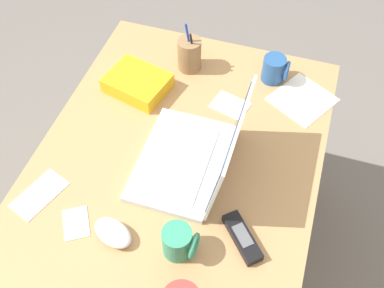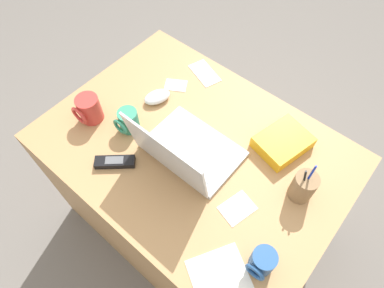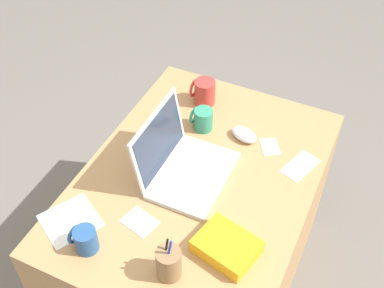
# 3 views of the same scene
# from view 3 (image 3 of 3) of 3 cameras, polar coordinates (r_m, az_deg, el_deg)

# --- Properties ---
(ground_plane) EXTENTS (6.00, 6.00, 0.00)m
(ground_plane) POSITION_cam_3_polar(r_m,az_deg,el_deg) (2.39, 0.59, -15.30)
(ground_plane) COLOR slate
(desk) EXTENTS (1.11, 0.81, 0.72)m
(desk) POSITION_cam_3_polar(r_m,az_deg,el_deg) (2.08, 0.67, -10.36)
(desk) COLOR tan
(desk) RESTS_ON ground
(laptop) EXTENTS (0.34, 0.27, 0.24)m
(laptop) POSITION_cam_3_polar(r_m,az_deg,el_deg) (1.77, -1.12, -2.30)
(laptop) COLOR silver
(laptop) RESTS_ON desk
(computer_mouse) EXTENTS (0.10, 0.13, 0.04)m
(computer_mouse) POSITION_cam_3_polar(r_m,az_deg,el_deg) (1.93, 6.02, 1.10)
(computer_mouse) COLOR white
(computer_mouse) RESTS_ON desk
(coffee_mug_white) EXTENTS (0.07, 0.09, 0.09)m
(coffee_mug_white) POSITION_cam_3_polar(r_m,az_deg,el_deg) (1.61, -12.22, -10.67)
(coffee_mug_white) COLOR #26518C
(coffee_mug_white) RESTS_ON desk
(coffee_mug_tall) EXTENTS (0.07, 0.09, 0.09)m
(coffee_mug_tall) POSITION_cam_3_polar(r_m,az_deg,el_deg) (1.95, 1.22, 2.87)
(coffee_mug_tall) COLOR #338C6B
(coffee_mug_tall) RESTS_ON desk
(coffee_mug_spare) EXTENTS (0.09, 0.10, 0.11)m
(coffee_mug_spare) POSITION_cam_3_polar(r_m,az_deg,el_deg) (2.06, 1.38, 6.01)
(coffee_mug_spare) COLOR #C63833
(coffee_mug_spare) RESTS_ON desk
(cordless_phone) EXTENTS (0.13, 0.13, 0.03)m
(cordless_phone) POSITION_cam_3_polar(r_m,az_deg,el_deg) (1.97, -3.49, 2.02)
(cordless_phone) COLOR black
(cordless_phone) RESTS_ON desk
(pen_holder) EXTENTS (0.08, 0.08, 0.18)m
(pen_holder) POSITION_cam_3_polar(r_m,az_deg,el_deg) (1.52, -2.69, -13.52)
(pen_holder) COLOR olive
(pen_holder) RESTS_ON desk
(snack_bag) EXTENTS (0.19, 0.22, 0.05)m
(snack_bag) POSITION_cam_3_polar(r_m,az_deg,el_deg) (1.59, 4.01, -11.66)
(snack_bag) COLOR #F2AD19
(snack_bag) RESTS_ON desk
(paper_note_near_laptop) EXTENTS (0.17, 0.13, 0.00)m
(paper_note_near_laptop) POSITION_cam_3_polar(r_m,az_deg,el_deg) (1.87, 12.33, -2.49)
(paper_note_near_laptop) COLOR white
(paper_note_near_laptop) RESTS_ON desk
(paper_note_left) EXTENTS (0.11, 0.13, 0.00)m
(paper_note_left) POSITION_cam_3_polar(r_m,az_deg,el_deg) (1.68, -6.01, -8.88)
(paper_note_left) COLOR white
(paper_note_left) RESTS_ON desk
(paper_note_right) EXTENTS (0.23, 0.23, 0.00)m
(paper_note_right) POSITION_cam_3_polar(r_m,az_deg,el_deg) (1.72, -13.81, -8.54)
(paper_note_right) COLOR white
(paper_note_right) RESTS_ON desk
(paper_note_front) EXTENTS (0.11, 0.10, 0.00)m
(paper_note_front) POSITION_cam_3_polar(r_m,az_deg,el_deg) (1.92, 8.95, -0.31)
(paper_note_front) COLOR white
(paper_note_front) RESTS_ON desk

